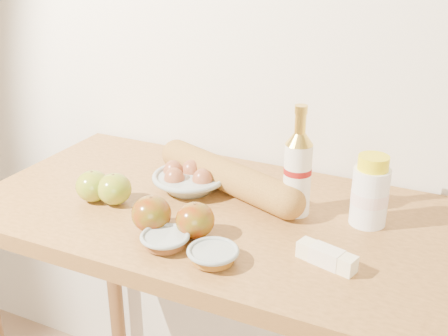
# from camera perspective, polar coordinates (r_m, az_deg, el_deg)

# --- Properties ---
(back_wall) EXTENTS (3.50, 0.02, 2.60)m
(back_wall) POSITION_cam_1_polar(r_m,az_deg,el_deg) (1.46, 6.35, 15.36)
(back_wall) COLOR silver
(back_wall) RESTS_ON ground
(table) EXTENTS (1.20, 0.60, 0.90)m
(table) POSITION_cam_1_polar(r_m,az_deg,el_deg) (1.35, 0.56, -9.09)
(table) COLOR #AF7838
(table) RESTS_ON ground
(bourbon_bottle) EXTENTS (0.08, 0.08, 0.25)m
(bourbon_bottle) POSITION_cam_1_polar(r_m,az_deg,el_deg) (1.25, 7.49, -0.32)
(bourbon_bottle) COLOR beige
(bourbon_bottle) RESTS_ON table
(cream_bottle) EXTENTS (0.10, 0.10, 0.16)m
(cream_bottle) POSITION_cam_1_polar(r_m,az_deg,el_deg) (1.24, 14.62, -2.45)
(cream_bottle) COLOR white
(cream_bottle) RESTS_ON table
(egg_bowl) EXTENTS (0.24, 0.24, 0.06)m
(egg_bowl) POSITION_cam_1_polar(r_m,az_deg,el_deg) (1.38, -3.50, -1.15)
(egg_bowl) COLOR #95A39C
(egg_bowl) RESTS_ON table
(baguette) EXTENTS (0.47, 0.24, 0.08)m
(baguette) POSITION_cam_1_polar(r_m,az_deg,el_deg) (1.37, 0.33, -0.81)
(baguette) COLOR #B28036
(baguette) RESTS_ON table
(apple_yellowgreen) EXTENTS (0.10, 0.10, 0.07)m
(apple_yellowgreen) POSITION_cam_1_polar(r_m,az_deg,el_deg) (1.36, -13.18, -1.80)
(apple_yellowgreen) COLOR #A28B20
(apple_yellowgreen) RESTS_ON table
(apple_redgreen_front) EXTENTS (0.11, 0.11, 0.08)m
(apple_redgreen_front) POSITION_cam_1_polar(r_m,az_deg,el_deg) (1.20, -7.39, -4.64)
(apple_redgreen_front) COLOR #930908
(apple_redgreen_front) RESTS_ON table
(apple_redgreen_right) EXTENTS (0.11, 0.11, 0.08)m
(apple_redgreen_right) POSITION_cam_1_polar(r_m,az_deg,el_deg) (1.17, -2.95, -5.32)
(apple_redgreen_right) COLOR #9A0808
(apple_redgreen_right) RESTS_ON table
(sugar_bowl) EXTENTS (0.12, 0.12, 0.03)m
(sugar_bowl) POSITION_cam_1_polar(r_m,az_deg,el_deg) (1.15, -6.00, -7.29)
(sugar_bowl) COLOR #92A09A
(sugar_bowl) RESTS_ON table
(syrup_bowl) EXTENTS (0.13, 0.13, 0.03)m
(syrup_bowl) POSITION_cam_1_polar(r_m,az_deg,el_deg) (1.10, -1.13, -8.82)
(syrup_bowl) COLOR gray
(syrup_bowl) RESTS_ON table
(butter_stick) EXTENTS (0.12, 0.06, 0.04)m
(butter_stick) POSITION_cam_1_polar(r_m,az_deg,el_deg) (1.11, 10.37, -8.85)
(butter_stick) COLOR #F6EEBE
(butter_stick) RESTS_ON table
(apple_extra) EXTENTS (0.10, 0.10, 0.07)m
(apple_extra) POSITION_cam_1_polar(r_m,az_deg,el_deg) (1.33, -11.07, -2.11)
(apple_extra) COLOR #A28B20
(apple_extra) RESTS_ON table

